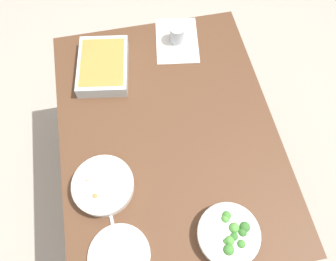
% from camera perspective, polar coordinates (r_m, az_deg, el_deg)
% --- Properties ---
extents(ground_plane, '(6.00, 6.00, 0.00)m').
position_cam_1_polar(ground_plane, '(2.04, -0.00, -9.13)').
color(ground_plane, '#B2A899').
extents(dining_table, '(1.20, 0.90, 0.74)m').
position_cam_1_polar(dining_table, '(1.43, -0.00, -1.58)').
color(dining_table, brown).
rests_on(dining_table, ground_plane).
extents(placemat, '(0.31, 0.24, 0.00)m').
position_cam_1_polar(placemat, '(1.62, 1.58, 15.63)').
color(placemat, silver).
rests_on(placemat, dining_table).
extents(stew_bowl, '(0.23, 0.23, 0.06)m').
position_cam_1_polar(stew_bowl, '(1.25, -11.37, -9.51)').
color(stew_bowl, silver).
rests_on(stew_bowl, dining_table).
extents(broccoli_bowl, '(0.22, 0.22, 0.07)m').
position_cam_1_polar(broccoli_bowl, '(1.21, 10.68, -17.60)').
color(broccoli_bowl, silver).
rests_on(broccoli_bowl, dining_table).
extents(baking_dish, '(0.33, 0.26, 0.06)m').
position_cam_1_polar(baking_dish, '(1.51, -11.40, 11.20)').
color(baking_dish, silver).
rests_on(baking_dish, dining_table).
extents(drink_cup, '(0.07, 0.07, 0.08)m').
position_cam_1_polar(drink_cup, '(1.59, 1.62, 16.50)').
color(drink_cup, '#B2BCC6').
rests_on(drink_cup, dining_table).
extents(side_plate, '(0.22, 0.22, 0.01)m').
position_cam_1_polar(side_plate, '(1.22, -8.62, -21.03)').
color(side_plate, white).
rests_on(side_plate, dining_table).
extents(spoon_by_stew, '(0.18, 0.04, 0.01)m').
position_cam_1_polar(spoon_by_stew, '(1.26, -10.38, -13.28)').
color(spoon_by_stew, silver).
rests_on(spoon_by_stew, dining_table).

